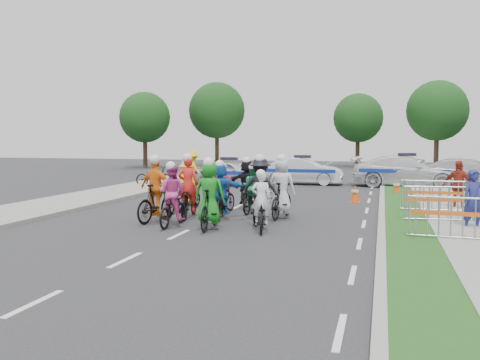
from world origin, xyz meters
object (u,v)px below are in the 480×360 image
(spectator_0, at_px, (474,200))
(tree_3, at_px, (217,111))
(rider_1, at_px, (210,202))
(parked_bike, at_px, (154,176))
(rider_5, at_px, (221,194))
(rider_8, at_px, (253,194))
(rider_2, at_px, (172,202))
(tree_1, at_px, (437,111))
(marshal_hiviz, at_px, (192,169))
(barrier_2, at_px, (432,197))
(barrier_1, at_px, (439,205))
(cone_0, at_px, (355,194))
(police_car_1, at_px, (303,171))
(police_car_2, at_px, (407,171))
(rider_6, at_px, (188,196))
(rider_9, at_px, (223,194))
(rider_10, at_px, (187,190))
(rider_7, at_px, (282,194))
(tree_4, at_px, (358,118))
(rider_0, at_px, (261,211))
(rider_3, at_px, (156,196))
(tree_0, at_px, (145,117))
(civilian_sedan, at_px, (470,174))
(rider_4, at_px, (260,196))
(cone_1, at_px, (396,187))
(barrier_0, at_px, (451,220))
(police_car_0, at_px, (229,173))
(spectator_2, at_px, (458,186))
(rider_11, at_px, (247,187))

(spectator_0, relative_size, tree_3, 0.23)
(rider_1, relative_size, parked_bike, 1.04)
(rider_5, bearing_deg, rider_8, -124.50)
(rider_1, height_order, rider_8, rider_1)
(rider_2, height_order, tree_1, tree_1)
(marshal_hiviz, bearing_deg, barrier_2, 175.85)
(tree_3, bearing_deg, tree_1, -6.34)
(barrier_1, distance_m, cone_0, 5.40)
(police_car_1, distance_m, police_car_2, 5.39)
(rider_8, bearing_deg, rider_6, 49.89)
(rider_8, relative_size, barrier_1, 0.85)
(rider_9, distance_m, tree_1, 27.66)
(rider_8, bearing_deg, rider_10, 1.38)
(rider_2, relative_size, police_car_2, 0.34)
(rider_7, xyz_separation_m, tree_4, (0.93, 30.54, 3.41))
(rider_6, bearing_deg, rider_1, 116.96)
(rider_0, relative_size, rider_3, 0.85)
(rider_2, height_order, police_car_1, rider_2)
(tree_0, bearing_deg, civilian_sedan, -28.18)
(rider_9, relative_size, civilian_sedan, 0.33)
(cone_0, distance_m, tree_3, 27.48)
(rider_5, distance_m, barrier_2, 7.05)
(rider_4, bearing_deg, rider_1, 54.47)
(tree_4, bearing_deg, rider_0, -91.81)
(cone_1, bearing_deg, rider_3, -125.97)
(police_car_1, height_order, tree_4, tree_4)
(rider_7, relative_size, rider_9, 1.18)
(cone_0, distance_m, tree_1, 22.69)
(rider_2, height_order, barrier_0, rider_2)
(spectator_0, distance_m, cone_0, 6.63)
(spectator_0, bearing_deg, rider_1, -179.38)
(rider_10, xyz_separation_m, police_car_2, (7.84, 10.97, 0.09))
(barrier_1, bearing_deg, rider_9, 174.90)
(rider_4, xyz_separation_m, police_car_0, (-4.30, 11.52, -0.12))
(rider_6, distance_m, rider_9, 1.47)
(rider_7, xyz_separation_m, police_car_2, (4.22, 12.25, 0.01))
(rider_2, xyz_separation_m, rider_3, (-0.75, 0.61, 0.08))
(police_car_1, bearing_deg, cone_0, -157.29)
(rider_1, height_order, tree_1, tree_1)
(rider_4, bearing_deg, police_car_1, -88.76)
(rider_5, relative_size, barrier_1, 0.92)
(marshal_hiviz, bearing_deg, spectator_2, -178.39)
(rider_9, distance_m, barrier_1, 6.76)
(barrier_2, bearing_deg, rider_11, -176.77)
(rider_11, relative_size, parked_bike, 0.97)
(rider_5, xyz_separation_m, police_car_2, (6.03, 12.85, 0.02))
(cone_1, bearing_deg, rider_0, -109.52)
(rider_5, relative_size, tree_3, 0.25)
(rider_4, distance_m, spectator_2, 7.34)
(rider_1, relative_size, rider_9, 1.17)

